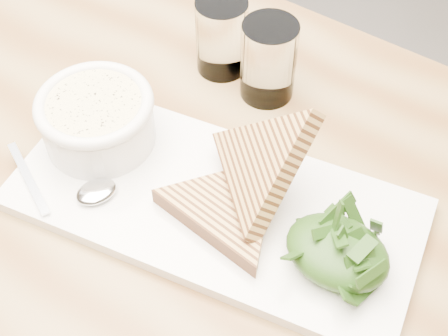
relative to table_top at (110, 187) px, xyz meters
The scene contains 15 objects.
floor 0.79m from the table_top, 125.20° to the left, with size 6.00×6.00×0.00m, color #605A55.
table_top is the anchor object (origin of this frame).
table_leg_bl 0.76m from the table_top, 147.51° to the left, with size 0.06×0.06×0.72m, color olive.
platter 0.13m from the table_top, 12.30° to the left, with size 0.45×0.20×0.02m, color white.
soup_bowl 0.08m from the table_top, 134.71° to the left, with size 0.13×0.13×0.05m, color white.
soup 0.10m from the table_top, 134.71° to the left, with size 0.11×0.11×0.01m, color beige.
bowl_rim 0.10m from the table_top, 134.71° to the left, with size 0.13×0.13×0.01m, color white.
sandwich_flat 0.16m from the table_top, ahead, with size 0.17×0.17×0.02m, color tan, non-canonical shape.
sandwich_lean 0.20m from the table_top, 19.86° to the left, with size 0.17×0.17×0.09m, color tan, non-canonical shape.
salad_base 0.28m from the table_top, ahead, with size 0.11×0.08×0.04m, color black.
arugula_pile 0.28m from the table_top, ahead, with size 0.11×0.10×0.05m, color #31591A, non-canonical shape.
spoon_bowl 0.06m from the table_top, 65.38° to the right, with size 0.03×0.05×0.01m, color silver.
spoon_handle 0.09m from the table_top, 136.57° to the right, with size 0.11×0.01×0.00m, color silver.
glass_near 0.24m from the table_top, 87.18° to the left, with size 0.07×0.07×0.10m, color white.
glass_far 0.25m from the table_top, 68.63° to the left, with size 0.07×0.07×0.11m, color white.
Camera 1 is at (0.51, -0.53, 1.33)m, focal length 50.00 mm.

